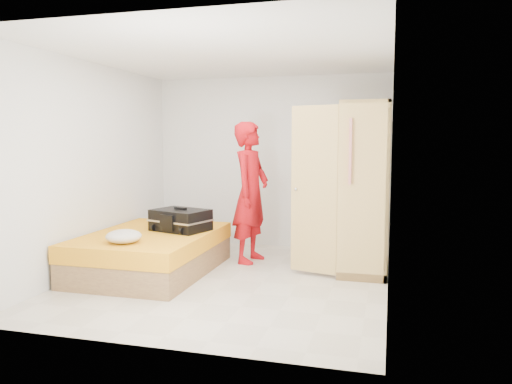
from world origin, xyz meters
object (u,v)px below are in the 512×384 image
(suitcase, at_px, (180,220))
(person, at_px, (251,192))
(wardrobe, at_px, (362,192))
(round_cushion, at_px, (124,236))
(bed, at_px, (152,252))

(suitcase, bearing_deg, person, 57.95)
(wardrobe, xyz_separation_m, suitcase, (-2.21, -0.56, -0.37))
(person, height_order, round_cushion, person)
(person, distance_m, round_cushion, 1.88)
(person, relative_size, suitcase, 2.33)
(person, height_order, suitcase, person)
(bed, height_order, wardrobe, wardrobe)
(bed, distance_m, person, 1.52)
(bed, bearing_deg, person, 40.03)
(bed, distance_m, suitcase, 0.54)
(suitcase, xyz_separation_m, round_cushion, (-0.29, -0.88, -0.06))
(bed, xyz_separation_m, suitcase, (0.29, 0.24, 0.38))
(bed, bearing_deg, wardrobe, 17.70)
(person, bearing_deg, wardrobe, -84.69)
(bed, distance_m, wardrobe, 2.73)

